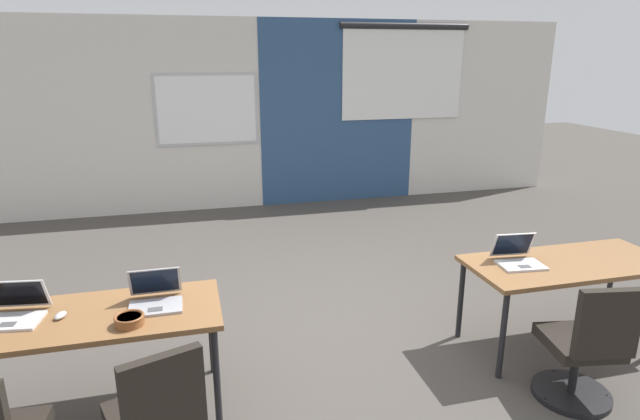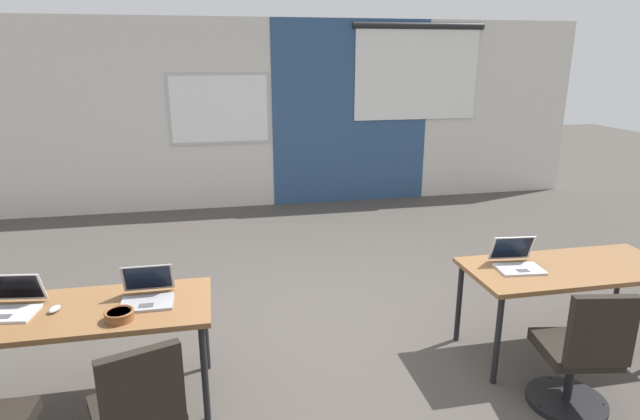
{
  "view_description": "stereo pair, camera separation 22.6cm",
  "coord_description": "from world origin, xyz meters",
  "px_view_note": "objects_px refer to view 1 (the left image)",
  "views": [
    {
      "loc": [
        -1.09,
        -3.8,
        2.27
      ],
      "look_at": [
        0.02,
        0.52,
        0.95
      ],
      "focal_mm": 29.36,
      "sensor_mm": 36.0,
      "label": 1
    },
    {
      "loc": [
        -0.87,
        -3.85,
        2.27
      ],
      "look_at": [
        0.02,
        0.52,
        0.95
      ],
      "focal_mm": 29.36,
      "sensor_mm": 36.0,
      "label": 2
    }
  ],
  "objects_px": {
    "laptop_near_left_end": "(15,312)",
    "chair_near_right_inner": "(584,353)",
    "laptop_near_right_inner": "(518,258)",
    "laptop_near_left_inner": "(155,298)",
    "mouse_near_left_end": "(60,315)",
    "desk_near_left": "(91,323)",
    "snack_bowl": "(129,319)",
    "desk_near_right": "(568,268)"
  },
  "relations": [
    {
      "from": "laptop_near_right_inner",
      "to": "mouse_near_left_end",
      "type": "height_order",
      "value": "laptop_near_right_inner"
    },
    {
      "from": "desk_near_right",
      "to": "snack_bowl",
      "type": "distance_m",
      "value": 3.25
    },
    {
      "from": "desk_near_left",
      "to": "chair_near_right_inner",
      "type": "bearing_deg",
      "value": -12.52
    },
    {
      "from": "laptop_near_left_inner",
      "to": "laptop_near_right_inner",
      "type": "bearing_deg",
      "value": 0.24
    },
    {
      "from": "desk_near_left",
      "to": "laptop_near_left_inner",
      "type": "height_order",
      "value": "laptop_near_left_inner"
    },
    {
      "from": "desk_near_right",
      "to": "chair_near_right_inner",
      "type": "relative_size",
      "value": 1.74
    },
    {
      "from": "laptop_near_left_end",
      "to": "laptop_near_right_inner",
      "type": "bearing_deg",
      "value": 8.29
    },
    {
      "from": "laptop_near_right_inner",
      "to": "snack_bowl",
      "type": "bearing_deg",
      "value": -168.88
    },
    {
      "from": "desk_near_right",
      "to": "laptop_near_left_end",
      "type": "bearing_deg",
      "value": 179.2
    },
    {
      "from": "laptop_near_right_inner",
      "to": "snack_bowl",
      "type": "relative_size",
      "value": 2.03
    },
    {
      "from": "desk_near_left",
      "to": "snack_bowl",
      "type": "distance_m",
      "value": 0.34
    },
    {
      "from": "laptop_near_left_end",
      "to": "mouse_near_left_end",
      "type": "distance_m",
      "value": 0.27
    },
    {
      "from": "laptop_near_right_inner",
      "to": "laptop_near_left_end",
      "type": "bearing_deg",
      "value": -174.03
    },
    {
      "from": "chair_near_right_inner",
      "to": "laptop_near_left_inner",
      "type": "xyz_separation_m",
      "value": [
        -2.71,
        0.73,
        0.39
      ]
    },
    {
      "from": "snack_bowl",
      "to": "desk_near_left",
      "type": "bearing_deg",
      "value": 142.24
    },
    {
      "from": "laptop_near_left_inner",
      "to": "laptop_near_left_end",
      "type": "relative_size",
      "value": 0.89
    },
    {
      "from": "desk_near_left",
      "to": "snack_bowl",
      "type": "relative_size",
      "value": 9.01
    },
    {
      "from": "chair_near_right_inner",
      "to": "snack_bowl",
      "type": "height_order",
      "value": "chair_near_right_inner"
    },
    {
      "from": "desk_near_left",
      "to": "laptop_near_left_inner",
      "type": "bearing_deg",
      "value": 5.44
    },
    {
      "from": "laptop_near_right_inner",
      "to": "laptop_near_left_end",
      "type": "xyz_separation_m",
      "value": [
        -3.51,
        -0.01,
        0.0
      ]
    },
    {
      "from": "laptop_near_left_end",
      "to": "snack_bowl",
      "type": "xyz_separation_m",
      "value": [
        0.68,
        -0.25,
        -0.01
      ]
    },
    {
      "from": "desk_near_right",
      "to": "snack_bowl",
      "type": "relative_size",
      "value": 9.01
    },
    {
      "from": "desk_near_right",
      "to": "laptop_near_left_inner",
      "type": "distance_m",
      "value": 3.11
    },
    {
      "from": "laptop_near_left_end",
      "to": "chair_near_right_inner",
      "type": "bearing_deg",
      "value": -3.72
    },
    {
      "from": "laptop_near_left_inner",
      "to": "snack_bowl",
      "type": "height_order",
      "value": "laptop_near_left_inner"
    },
    {
      "from": "mouse_near_left_end",
      "to": "laptop_near_left_end",
      "type": "bearing_deg",
      "value": 168.02
    },
    {
      "from": "laptop_near_right_inner",
      "to": "laptop_near_left_inner",
      "type": "height_order",
      "value": "laptop_near_right_inner"
    },
    {
      "from": "desk_near_left",
      "to": "laptop_near_left_inner",
      "type": "xyz_separation_m",
      "value": [
        0.4,
        0.04,
        0.11
      ]
    },
    {
      "from": "chair_near_right_inner",
      "to": "laptop_near_right_inner",
      "type": "bearing_deg",
      "value": -78.13
    },
    {
      "from": "mouse_near_left_end",
      "to": "snack_bowl",
      "type": "height_order",
      "value": "snack_bowl"
    },
    {
      "from": "laptop_near_right_inner",
      "to": "mouse_near_left_end",
      "type": "bearing_deg",
      "value": -173.03
    },
    {
      "from": "snack_bowl",
      "to": "laptop_near_right_inner",
      "type": "bearing_deg",
      "value": 5.25
    },
    {
      "from": "chair_near_right_inner",
      "to": "snack_bowl",
      "type": "xyz_separation_m",
      "value": [
        -2.85,
        0.49,
        0.38
      ]
    },
    {
      "from": "mouse_near_left_end",
      "to": "snack_bowl",
      "type": "distance_m",
      "value": 0.46
    },
    {
      "from": "laptop_near_right_inner",
      "to": "laptop_near_left_inner",
      "type": "bearing_deg",
      "value": -173.63
    },
    {
      "from": "laptop_near_left_inner",
      "to": "snack_bowl",
      "type": "bearing_deg",
      "value": -121.03
    },
    {
      "from": "laptop_near_left_inner",
      "to": "snack_bowl",
      "type": "xyz_separation_m",
      "value": [
        -0.14,
        -0.24,
        -0.01
      ]
    },
    {
      "from": "laptop_near_left_end",
      "to": "mouse_near_left_end",
      "type": "bearing_deg",
      "value": -3.8
    },
    {
      "from": "desk_near_left",
      "to": "laptop_near_left_inner",
      "type": "relative_size",
      "value": 4.83
    },
    {
      "from": "mouse_near_left_end",
      "to": "desk_near_left",
      "type": "bearing_deg",
      "value": 0.47
    },
    {
      "from": "chair_near_right_inner",
      "to": "desk_near_left",
      "type": "bearing_deg",
      "value": -2.78
    },
    {
      "from": "desk_near_left",
      "to": "laptop_near_right_inner",
      "type": "relative_size",
      "value": 4.44
    }
  ]
}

